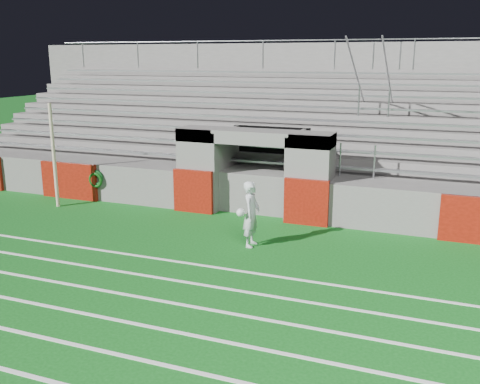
% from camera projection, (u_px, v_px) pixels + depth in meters
% --- Properties ---
extents(ground, '(90.00, 90.00, 0.00)m').
position_uv_depth(ground, '(207.00, 250.00, 13.47)').
color(ground, '#0D5315').
rests_on(ground, ground).
extents(field_post, '(0.11, 0.11, 3.34)m').
position_uv_depth(field_post, '(54.00, 156.00, 17.01)').
color(field_post, beige).
rests_on(field_post, ground).
extents(field_markings, '(28.00, 8.09, 0.01)m').
position_uv_depth(field_markings, '(83.00, 347.00, 8.95)').
color(field_markings, white).
rests_on(field_markings, ground).
extents(stadium_structure, '(26.00, 8.48, 5.42)m').
position_uv_depth(stadium_structure, '(293.00, 145.00, 20.32)').
color(stadium_structure, '#5C5A58').
rests_on(stadium_structure, ground).
extents(goalkeeper_with_ball, '(0.52, 0.68, 1.70)m').
position_uv_depth(goalkeeper_with_ball, '(251.00, 214.00, 13.56)').
color(goalkeeper_with_ball, silver).
rests_on(goalkeeper_with_ball, ground).
extents(hose_coil, '(0.53, 0.15, 0.60)m').
position_uv_depth(hose_coil, '(96.00, 179.00, 17.81)').
color(hose_coil, '#0B3A14').
rests_on(hose_coil, ground).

